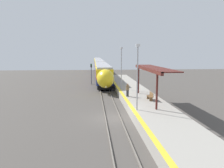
% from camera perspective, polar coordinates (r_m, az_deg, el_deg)
% --- Properties ---
extents(ground_plane, '(120.00, 120.00, 0.00)m').
position_cam_1_polar(ground_plane, '(21.40, 0.19, -8.93)').
color(ground_plane, '#4C4742').
extents(rail_left, '(0.08, 90.00, 0.15)m').
position_cam_1_polar(rail_left, '(21.32, -1.76, -8.78)').
color(rail_left, slate).
rests_on(rail_left, ground_plane).
extents(rail_right, '(0.08, 90.00, 0.15)m').
position_cam_1_polar(rail_right, '(21.45, 2.13, -8.68)').
color(rail_right, slate).
rests_on(rail_right, ground_plane).
extents(train, '(2.81, 72.59, 3.96)m').
position_cam_1_polar(train, '(67.72, -3.34, 4.78)').
color(train, black).
rests_on(train, ground_plane).
extents(platform_right, '(4.40, 64.00, 0.97)m').
position_cam_1_polar(platform_right, '(21.94, 10.49, -7.32)').
color(platform_right, '#9E998E').
rests_on(platform_right, ground_plane).
extents(platform_bench, '(0.44, 1.52, 0.89)m').
position_cam_1_polar(platform_bench, '(25.12, 10.01, -3.10)').
color(platform_bench, brown).
rests_on(platform_bench, platform_right).
extents(person_waiting, '(0.36, 0.22, 1.60)m').
position_cam_1_polar(person_waiting, '(26.77, 4.08, -1.52)').
color(person_waiting, '#333338').
rests_on(person_waiting, platform_right).
extents(railway_signal, '(0.28, 0.28, 4.11)m').
position_cam_1_polar(railway_signal, '(43.56, -5.43, 3.20)').
color(railway_signal, '#59595E').
rests_on(railway_signal, ground_plane).
extents(lamppost_near, '(0.36, 0.20, 6.11)m').
position_cam_1_polar(lamppost_near, '(20.24, 6.66, 2.81)').
color(lamppost_near, '#9E9EA3').
rests_on(lamppost_near, platform_right).
extents(lamppost_mid, '(0.36, 0.20, 6.11)m').
position_cam_1_polar(lamppost_mid, '(31.77, 2.45, 4.80)').
color(lamppost_mid, '#9E9EA3').
rests_on(lamppost_mid, platform_right).
extents(station_canopy, '(2.02, 11.43, 3.70)m').
position_cam_1_polar(station_canopy, '(24.86, 10.30, 3.75)').
color(station_canopy, '#511E19').
rests_on(station_canopy, platform_right).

